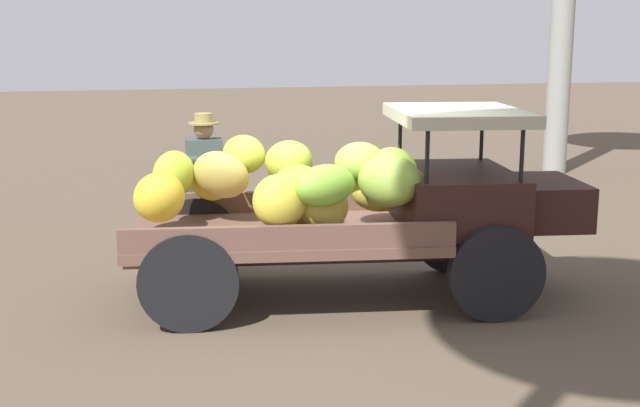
% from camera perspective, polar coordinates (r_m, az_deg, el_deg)
% --- Properties ---
extents(ground_plane, '(60.00, 60.00, 0.00)m').
position_cam_1_polar(ground_plane, '(8.71, 2.00, -5.94)').
color(ground_plane, brown).
extents(truck, '(4.59, 2.21, 1.89)m').
position_cam_1_polar(truck, '(8.24, 2.83, 0.02)').
color(truck, black).
rests_on(truck, ground).
extents(farmer, '(0.53, 0.46, 1.74)m').
position_cam_1_polar(farmer, '(9.47, -7.82, 1.57)').
color(farmer, '#B3BAAD').
rests_on(farmer, ground).
extents(loose_banana_bunch, '(0.42, 0.64, 0.33)m').
position_cam_1_polar(loose_banana_bunch, '(10.12, -7.36, -2.59)').
color(loose_banana_bunch, '#85B33D').
rests_on(loose_banana_bunch, ground).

